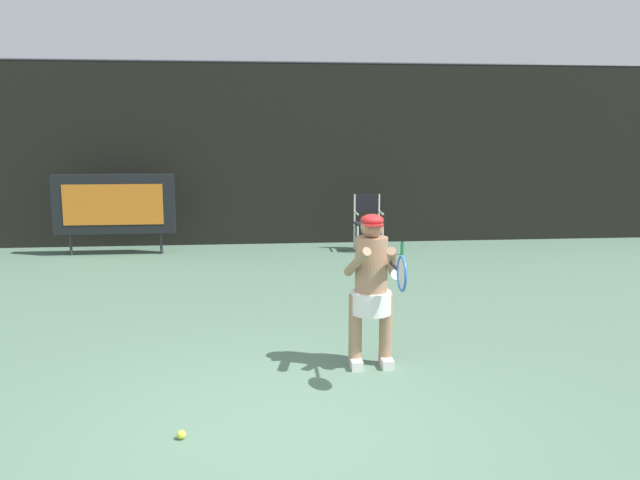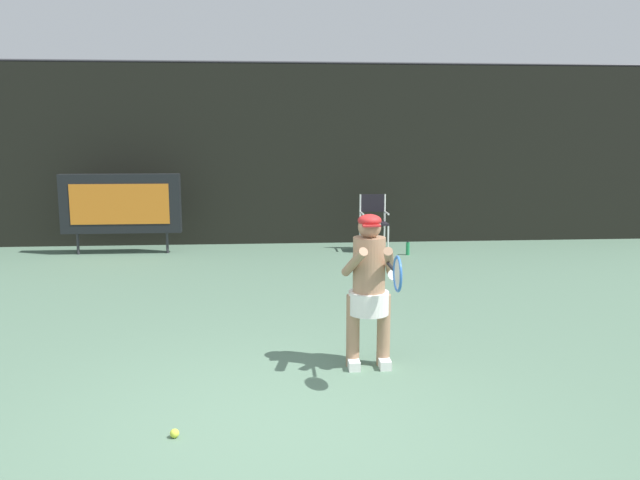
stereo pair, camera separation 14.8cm
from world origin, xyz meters
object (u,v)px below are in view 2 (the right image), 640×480
at_px(umpire_chair, 373,219).
at_px(water_bottle, 408,248).
at_px(tennis_player, 369,284).
at_px(scoreboard, 121,204).
at_px(tennis_ball_loose, 174,433).
at_px(tennis_racket, 397,273).

xyz_separation_m(umpire_chair, water_bottle, (0.57, -0.51, -0.50)).
distance_m(water_bottle, tennis_player, 5.96).
xyz_separation_m(scoreboard, tennis_ball_loose, (2.04, -7.61, -0.91)).
distance_m(umpire_chair, water_bottle, 0.91).
xyz_separation_m(scoreboard, tennis_player, (3.71, -6.23, -0.13)).
height_order(umpire_chair, water_bottle, umpire_chair).
bearing_deg(tennis_player, scoreboard, 120.75).
height_order(water_bottle, tennis_ball_loose, water_bottle).
xyz_separation_m(water_bottle, tennis_ball_loose, (-3.29, -7.07, -0.09)).
bearing_deg(tennis_ball_loose, tennis_player, 39.56).
distance_m(umpire_chair, tennis_ball_loose, 8.07).
xyz_separation_m(umpire_chair, tennis_racket, (-0.92, -6.88, 0.45)).
bearing_deg(water_bottle, umpire_chair, 138.14).
height_order(umpire_chair, tennis_racket, tennis_racket).
distance_m(water_bottle, tennis_ball_loose, 7.80).
bearing_deg(scoreboard, tennis_player, -59.25).
xyz_separation_m(umpire_chair, tennis_player, (-1.05, -6.20, 0.20)).
bearing_deg(umpire_chair, scoreboard, 179.65).
bearing_deg(tennis_player, tennis_racket, -78.95).
bearing_deg(scoreboard, tennis_racket, -60.93).
relative_size(umpire_chair, tennis_racket, 1.79).
relative_size(umpire_chair, tennis_ball_loose, 15.88).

